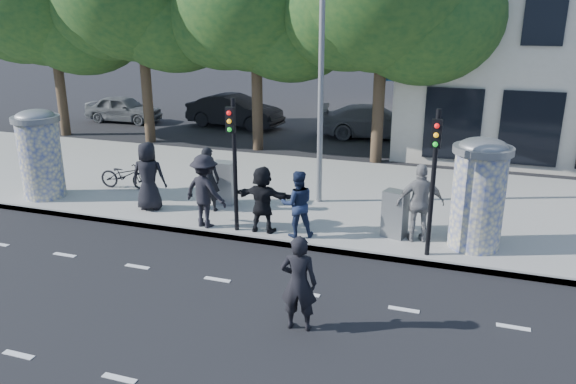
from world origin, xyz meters
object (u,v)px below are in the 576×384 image
(traffic_pole_far, at_px, (434,169))
(cabinet_right, at_px, (395,214))
(street_lamp, at_px, (321,39))
(ped_d, at_px, (205,191))
(ped_c, at_px, (297,204))
(car_right, at_px, (375,121))
(traffic_pole_near, at_px, (234,152))
(car_mid, at_px, (235,111))
(cabinet_left, at_px, (224,183))
(ped_b, at_px, (208,179))
(bicycle, at_px, (125,175))
(ad_column_left, at_px, (40,152))
(ped_e, at_px, (420,203))
(car_left, at_px, (124,109))
(ped_a, at_px, (148,176))
(man_road, at_px, (299,283))
(ped_f, at_px, (263,199))
(ad_column_right, at_px, (479,191))

(traffic_pole_far, bearing_deg, cabinet_right, 134.18)
(street_lamp, xyz_separation_m, ped_d, (-2.27, -2.78, -3.68))
(ped_c, distance_m, car_right, 12.61)
(traffic_pole_near, xyz_separation_m, car_mid, (-5.69, 12.91, -1.45))
(traffic_pole_far, height_order, cabinet_left, traffic_pole_far)
(traffic_pole_near, xyz_separation_m, ped_b, (-1.34, 1.18, -1.16))
(ped_b, distance_m, bicycle, 3.57)
(ad_column_left, height_order, ped_e, ad_column_left)
(cabinet_left, height_order, cabinet_right, cabinet_left)
(cabinet_right, relative_size, car_mid, 0.25)
(car_right, bearing_deg, ped_d, 158.94)
(ad_column_left, height_order, car_right, ad_column_left)
(cabinet_left, bearing_deg, car_left, 132.39)
(ped_c, bearing_deg, bicycle, -41.57)
(ad_column_left, xyz_separation_m, ped_e, (11.10, 0.12, -0.41))
(ped_a, height_order, bicycle, ped_a)
(ad_column_left, relative_size, man_road, 1.46)
(car_left, bearing_deg, traffic_pole_near, -138.08)
(ped_c, xyz_separation_m, car_left, (-13.24, 12.08, -0.33))
(street_lamp, bearing_deg, cabinet_left, -158.76)
(traffic_pole_far, bearing_deg, ped_f, 177.36)
(ped_a, xyz_separation_m, ped_c, (4.56, -0.56, -0.13))
(ped_a, bearing_deg, ped_f, 158.29)
(traffic_pole_far, xyz_separation_m, car_right, (-3.52, 12.78, -1.51))
(ped_f, height_order, cabinet_left, ped_f)
(cabinet_right, distance_m, car_right, 12.14)
(traffic_pole_far, xyz_separation_m, car_mid, (-10.49, 12.91, -1.45))
(traffic_pole_far, bearing_deg, car_right, 105.39)
(ad_column_left, distance_m, cabinet_left, 5.62)
(ad_column_right, distance_m, car_right, 12.73)
(car_right, bearing_deg, ped_c, 169.98)
(bicycle, xyz_separation_m, car_left, (-6.90, 10.11, 0.08))
(ad_column_left, height_order, ped_d, ad_column_left)
(ped_b, height_order, car_mid, ped_b)
(street_lamp, relative_size, man_road, 4.39)
(cabinet_right, height_order, car_right, car_right)
(car_left, height_order, car_right, car_right)
(ped_a, height_order, cabinet_left, ped_a)
(cabinet_left, relative_size, car_left, 0.32)
(cabinet_left, bearing_deg, ped_b, -108.10)
(ped_d, bearing_deg, cabinet_right, -156.25)
(traffic_pole_near, distance_m, ped_d, 1.42)
(street_lamp, bearing_deg, ped_e, -33.03)
(ad_column_right, xyz_separation_m, ped_f, (-5.13, -0.72, -0.53))
(street_lamp, relative_size, bicycle, 4.78)
(man_road, xyz_separation_m, bicycle, (-7.58, 5.81, -0.32))
(ad_column_right, relative_size, ped_c, 1.56)
(traffic_pole_near, bearing_deg, cabinet_left, 121.96)
(ped_b, xyz_separation_m, cabinet_left, (0.18, 0.67, -0.29))
(ad_column_right, relative_size, car_left, 0.67)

